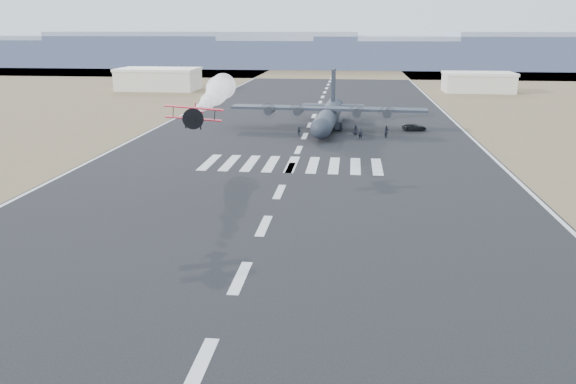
% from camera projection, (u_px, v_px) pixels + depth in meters
% --- Properties ---
extents(ground, '(500.00, 500.00, 0.00)m').
position_uv_depth(ground, '(200.00, 366.00, 32.20)').
color(ground, black).
rests_on(ground, ground).
extents(scrub_far, '(500.00, 80.00, 0.00)m').
position_uv_depth(scrub_far, '(334.00, 71.00, 251.53)').
color(scrub_far, brown).
rests_on(scrub_far, ground).
extents(runway_markings, '(60.00, 260.00, 0.01)m').
position_uv_depth(runway_markings, '(299.00, 150.00, 89.41)').
color(runway_markings, silver).
rests_on(runway_markings, ground).
extents(ridge_seg_b, '(150.00, 50.00, 15.00)m').
position_uv_depth(ridge_seg_b, '(87.00, 50.00, 292.06)').
color(ridge_seg_b, '#8995AE').
rests_on(ridge_seg_b, ground).
extents(ridge_seg_c, '(150.00, 50.00, 17.00)m').
position_uv_depth(ridge_seg_c, '(209.00, 49.00, 284.76)').
color(ridge_seg_c, '#8995AE').
rests_on(ridge_seg_c, ground).
extents(ridge_seg_d, '(150.00, 50.00, 13.00)m').
position_uv_depth(ridge_seg_d, '(337.00, 54.00, 278.31)').
color(ridge_seg_d, '#8995AE').
rests_on(ridge_seg_d, ground).
extents(ridge_seg_e, '(150.00, 50.00, 15.00)m').
position_uv_depth(ridge_seg_e, '(471.00, 52.00, 271.01)').
color(ridge_seg_e, '#8995AE').
rests_on(ridge_seg_e, ground).
extents(hangar_left, '(24.50, 14.50, 6.70)m').
position_uv_depth(hangar_left, '(159.00, 79.00, 175.12)').
color(hangar_left, beige).
rests_on(hangar_left, ground).
extents(hangar_right, '(20.50, 12.50, 5.90)m').
position_uv_depth(hangar_right, '(478.00, 82.00, 169.43)').
color(hangar_right, beige).
rests_on(hangar_right, ground).
extents(aerobatic_biplane, '(6.10, 5.48, 2.56)m').
position_uv_depth(aerobatic_biplane, '(194.00, 115.00, 58.80)').
color(aerobatic_biplane, red).
extents(smoke_trail, '(4.91, 25.51, 3.81)m').
position_uv_depth(smoke_trail, '(218.00, 91.00, 79.23)').
color(smoke_trail, white).
extents(transport_aircraft, '(36.87, 30.36, 10.65)m').
position_uv_depth(transport_aircraft, '(328.00, 114.00, 107.59)').
color(transport_aircraft, '#1D222C').
rests_on(transport_aircraft, ground).
extents(support_vehicle, '(4.82, 2.93, 1.25)m').
position_uv_depth(support_vehicle, '(415.00, 127.00, 106.26)').
color(support_vehicle, black).
rests_on(support_vehicle, ground).
extents(crew_a, '(0.75, 0.65, 1.80)m').
position_uv_depth(crew_a, '(361.00, 134.00, 97.75)').
color(crew_a, black).
rests_on(crew_a, ground).
extents(crew_b, '(0.87, 0.62, 1.64)m').
position_uv_depth(crew_b, '(386.00, 130.00, 101.77)').
color(crew_b, black).
rests_on(crew_b, ground).
extents(crew_c, '(1.07, 1.19, 1.70)m').
position_uv_depth(crew_c, '(299.00, 131.00, 100.64)').
color(crew_c, black).
rests_on(crew_c, ground).
extents(crew_d, '(0.60, 1.07, 1.75)m').
position_uv_depth(crew_d, '(326.00, 128.00, 103.63)').
color(crew_d, black).
rests_on(crew_d, ground).
extents(crew_e, '(0.84, 0.52, 1.72)m').
position_uv_depth(crew_e, '(356.00, 130.00, 102.14)').
color(crew_e, black).
rests_on(crew_e, ground).
extents(crew_f, '(1.60, 0.62, 1.68)m').
position_uv_depth(crew_f, '(324.00, 127.00, 105.03)').
color(crew_f, black).
rests_on(crew_f, ground).
extents(crew_g, '(0.74, 0.66, 1.73)m').
position_uv_depth(crew_g, '(341.00, 127.00, 104.87)').
color(crew_g, black).
rests_on(crew_g, ground).
extents(crew_h, '(0.88, 0.98, 1.72)m').
position_uv_depth(crew_h, '(387.00, 133.00, 99.12)').
color(crew_h, black).
rests_on(crew_h, ground).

